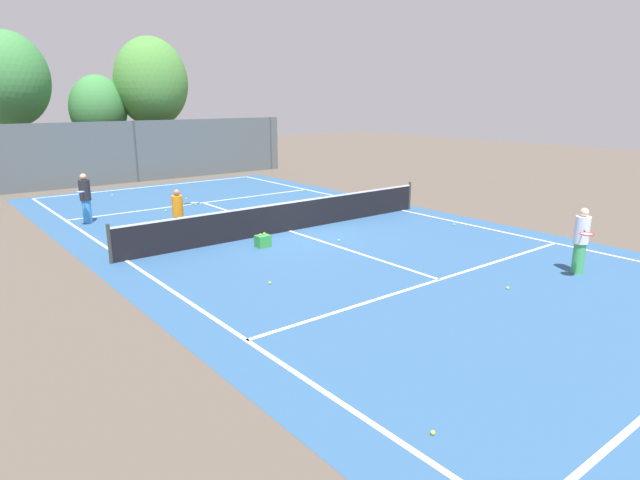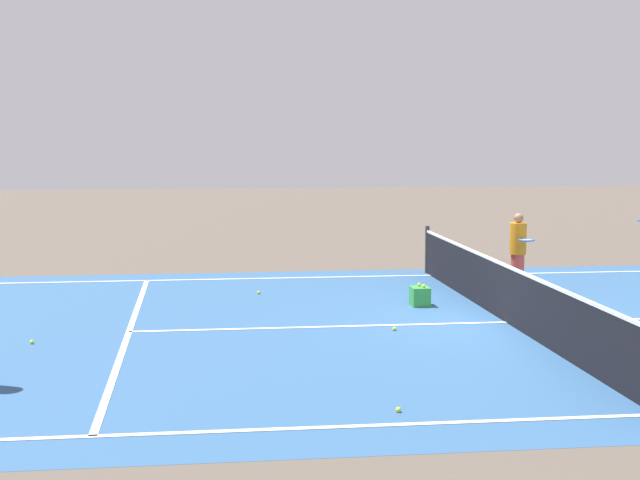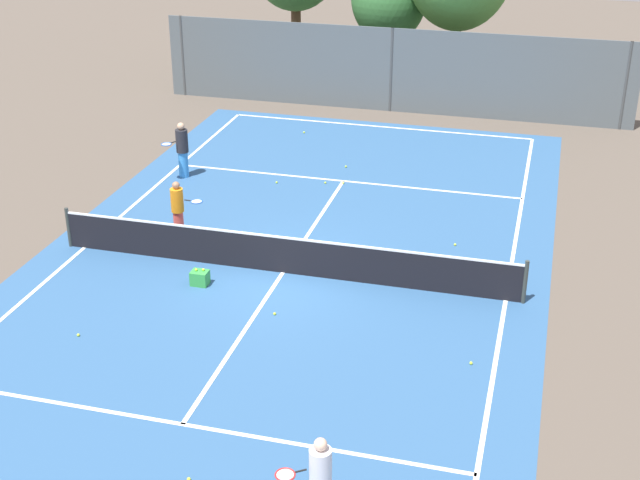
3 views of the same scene
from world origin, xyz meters
The scene contains 22 objects.
ground_plane centered at (0.00, 0.00, 0.00)m, with size 80.00×80.00×0.00m, color brown.
court_surface centered at (0.00, 0.00, 0.00)m, with size 13.00×25.00×0.01m.
tennis_net centered at (0.00, 0.00, 0.51)m, with size 11.90×0.10×1.10m.
perimeter_fence centered at (0.00, 14.00, 1.60)m, with size 18.00×0.12×3.20m.
tree_0 centered at (2.07, 16.34, 5.18)m, with size 4.14×3.71×7.69m.
tree_1 centered at (-4.87, 17.76, 5.24)m, with size 3.99×4.25×7.66m.
tree_2 centered at (-0.77, 17.08, 3.73)m, with size 3.06×2.82×5.59m.
player_0 centered at (-4.97, 5.46, 0.92)m, with size 0.71×0.93×1.78m.
player_1 centered at (-3.33, 1.31, 0.83)m, with size 0.91×0.36×1.60m.
player_2 centered at (3.17, -8.25, 0.88)m, with size 0.88×0.75×1.70m.
ball_crate centered at (-1.77, -1.12, 0.18)m, with size 0.42×0.33×0.43m.
tennis_ball_0 centered at (0.72, -7.83, 0.03)m, with size 0.07×0.07×0.07m, color #CCE533.
tennis_ball_1 centered at (-3.45, -4.06, 0.03)m, with size 0.07×0.07×0.07m, color #CCE533.
tennis_ball_2 centered at (-1.96, 5.69, 0.03)m, with size 0.07×0.07×0.07m, color #CCE533.
tennis_ball_3 centered at (-0.21, 7.59, 0.03)m, with size 0.07×0.07×0.07m, color #CCE533.
tennis_ball_4 centered at (0.04, 6.18, 0.03)m, with size 0.07×0.07×0.07m, color #CCE533.
tennis_ball_5 centered at (5.01, -2.94, 0.03)m, with size 0.07×0.07×0.07m, color #CCE533.
tennis_ball_6 centered at (3.97, 2.66, 0.03)m, with size 0.07×0.07×0.07m, color #CCE533.
tennis_ball_7 centered at (-0.50, 6.05, 0.03)m, with size 0.07×0.07×0.07m, color #CCE533.
tennis_ball_8 centered at (-5.04, -10.42, 0.03)m, with size 0.07×0.07×0.07m, color #CCE533.
tennis_ball_9 centered at (0.43, -2.06, 0.03)m, with size 0.07×0.07×0.07m, color #CCE533.
tennis_ball_10 centered at (-2.47, 10.56, 0.03)m, with size 0.07×0.07×0.07m, color #CCE533.
Camera 1 is at (-10.08, -14.35, 4.34)m, focal length 30.04 mm.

